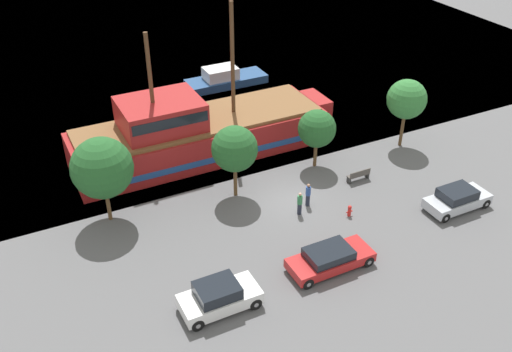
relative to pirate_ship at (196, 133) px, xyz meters
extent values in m
plane|color=#5B5B5E|center=(3.07, -8.32, -1.75)|extent=(160.00, 160.00, 0.00)
plane|color=teal|center=(3.07, 35.68, -1.75)|extent=(80.00, 80.00, 0.00)
cube|color=#A31E1E|center=(0.27, 0.00, -0.49)|extent=(18.27, 5.43, 2.54)
cube|color=#234C93|center=(0.27, 0.00, -0.87)|extent=(17.90, 5.51, 0.45)
cube|color=#A31E1E|center=(10.00, 0.00, -0.11)|extent=(1.40, 2.99, 1.77)
cube|color=brown|center=(0.27, 0.00, 0.91)|extent=(17.54, 4.99, 0.25)
cube|color=#A31E1E|center=(-2.47, 0.00, 2.04)|extent=(5.48, 4.34, 2.01)
cube|color=black|center=(-2.47, 0.00, 2.34)|extent=(5.21, 4.40, 0.72)
cylinder|color=#4C331E|center=(3.01, 0.00, 5.04)|extent=(0.28, 0.28, 8.01)
cylinder|color=#4C331E|center=(-2.93, 0.00, 4.44)|extent=(0.28, 0.28, 6.81)
cube|color=navy|center=(7.05, 10.52, -1.39)|extent=(7.39, 2.58, 0.72)
cube|color=silver|center=(6.49, 10.52, -0.52)|extent=(2.96, 2.01, 1.03)
cube|color=black|center=(7.38, 10.52, -0.52)|extent=(0.12, 1.80, 0.83)
cube|color=#B7BCC6|center=(12.16, -13.69, -1.20)|extent=(4.24, 1.79, 0.62)
cube|color=black|center=(12.04, -13.69, -0.60)|extent=(2.21, 1.61, 0.58)
cylinder|color=black|center=(13.83, -14.50, -1.43)|extent=(0.65, 0.22, 0.65)
cylinder|color=gray|center=(13.83, -14.50, -1.43)|extent=(0.25, 0.25, 0.25)
cylinder|color=black|center=(13.83, -12.89, -1.43)|extent=(0.65, 0.22, 0.65)
cylinder|color=gray|center=(13.83, -12.89, -1.43)|extent=(0.25, 0.25, 0.25)
cylinder|color=black|center=(10.50, -14.50, -1.43)|extent=(0.65, 0.22, 0.65)
cylinder|color=gray|center=(10.50, -14.50, -1.43)|extent=(0.25, 0.25, 0.25)
cylinder|color=black|center=(10.50, -12.89, -1.43)|extent=(0.65, 0.22, 0.65)
cylinder|color=gray|center=(10.50, -12.89, -1.43)|extent=(0.25, 0.25, 0.25)
cube|color=#B21E1E|center=(1.97, -14.82, -1.23)|extent=(4.80, 1.91, 0.55)
cube|color=black|center=(1.83, -14.82, -0.71)|extent=(2.50, 1.72, 0.49)
cylinder|color=black|center=(3.92, -15.68, -1.43)|extent=(0.65, 0.22, 0.65)
cylinder|color=gray|center=(3.92, -15.68, -1.43)|extent=(0.25, 0.25, 0.25)
cylinder|color=black|center=(3.92, -13.96, -1.43)|extent=(0.65, 0.22, 0.65)
cylinder|color=gray|center=(3.92, -13.96, -1.43)|extent=(0.25, 0.25, 0.25)
cylinder|color=black|center=(0.03, -15.68, -1.43)|extent=(0.65, 0.22, 0.65)
cylinder|color=gray|center=(0.03, -15.68, -1.43)|extent=(0.25, 0.25, 0.25)
cylinder|color=black|center=(0.03, -13.96, -1.43)|extent=(0.65, 0.22, 0.65)
cylinder|color=gray|center=(0.03, -13.96, -1.43)|extent=(0.25, 0.25, 0.25)
cube|color=white|center=(-4.66, -14.90, -1.16)|extent=(4.06, 1.90, 0.69)
cube|color=black|center=(-4.78, -14.90, -0.50)|extent=(2.11, 1.71, 0.63)
cylinder|color=black|center=(-3.09, -15.76, -1.42)|extent=(0.66, 0.22, 0.66)
cylinder|color=gray|center=(-3.09, -15.76, -1.42)|extent=(0.25, 0.25, 0.25)
cylinder|color=black|center=(-3.09, -14.04, -1.42)|extent=(0.66, 0.22, 0.66)
cylinder|color=gray|center=(-3.09, -14.04, -1.42)|extent=(0.25, 0.25, 0.25)
cylinder|color=black|center=(-6.22, -15.76, -1.42)|extent=(0.66, 0.22, 0.66)
cylinder|color=gray|center=(-6.22, -15.76, -1.42)|extent=(0.25, 0.25, 0.25)
cylinder|color=black|center=(-6.22, -14.04, -1.42)|extent=(0.66, 0.22, 0.66)
cylinder|color=gray|center=(-6.22, -14.04, -1.42)|extent=(0.25, 0.25, 0.25)
cylinder|color=red|center=(5.64, -11.34, -1.47)|extent=(0.22, 0.22, 0.56)
sphere|color=red|center=(5.64, -11.34, -1.12)|extent=(0.25, 0.25, 0.25)
cylinder|color=red|center=(5.48, -11.34, -1.45)|extent=(0.10, 0.09, 0.09)
cylinder|color=red|center=(5.80, -11.34, -1.45)|extent=(0.10, 0.09, 0.09)
cube|color=#4C4742|center=(8.50, -8.22, -1.33)|extent=(1.63, 0.45, 0.05)
cube|color=#4C4742|center=(8.50, -8.41, -1.10)|extent=(1.63, 0.06, 0.40)
cube|color=#2D2D2D|center=(7.74, -8.22, -1.55)|extent=(0.12, 0.36, 0.40)
cube|color=#2D2D2D|center=(9.25, -8.22, -1.55)|extent=(0.12, 0.36, 0.40)
cylinder|color=#232838|center=(2.97, -9.77, -1.37)|extent=(0.27, 0.27, 0.77)
cylinder|color=#337F4C|center=(2.97, -9.77, -0.69)|extent=(0.32, 0.32, 0.59)
sphere|color=tan|center=(2.97, -9.77, -0.29)|extent=(0.21, 0.21, 0.21)
cylinder|color=#232838|center=(3.91, -9.20, -1.36)|extent=(0.27, 0.27, 0.79)
cylinder|color=#2D4C93|center=(3.91, -9.20, -0.66)|extent=(0.32, 0.32, 0.61)
sphere|color=#8C664C|center=(3.91, -9.20, -0.25)|extent=(0.21, 0.21, 0.21)
cylinder|color=brown|center=(-7.73, -5.02, -0.68)|extent=(0.24, 0.24, 2.15)
sphere|color=#235B28|center=(-7.73, -5.02, 1.96)|extent=(3.69, 3.69, 3.69)
cylinder|color=brown|center=(0.29, -6.08, -0.64)|extent=(0.24, 0.24, 2.23)
sphere|color=#235B28|center=(0.29, -6.08, 1.73)|extent=(2.95, 2.95, 2.95)
cylinder|color=brown|center=(6.85, -5.27, -0.83)|extent=(0.24, 0.24, 1.85)
sphere|color=#235B28|center=(6.85, -5.27, 1.22)|extent=(2.63, 2.63, 2.63)
cylinder|color=brown|center=(14.16, -5.61, -0.48)|extent=(0.24, 0.24, 2.56)
sphere|color=#337A38|center=(14.16, -5.61, 2.03)|extent=(2.88, 2.88, 2.88)
camera|label=1|loc=(-12.31, -34.26, 19.51)|focal=40.00mm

